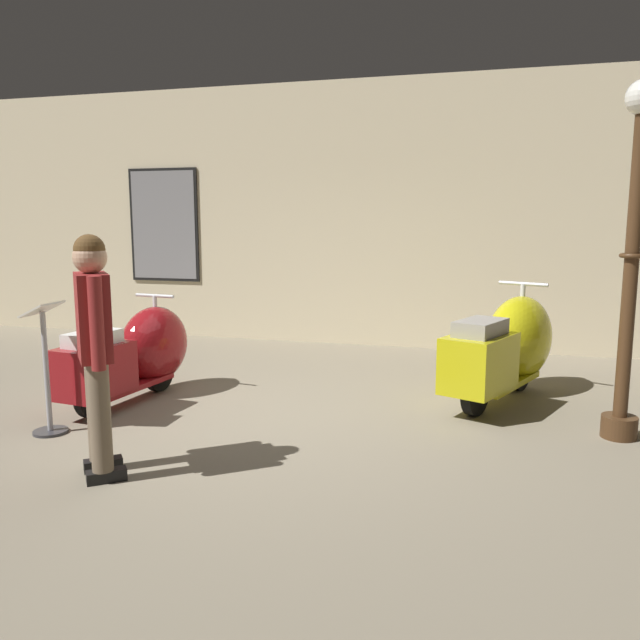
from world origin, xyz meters
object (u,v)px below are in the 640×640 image
at_px(scooter_0, 138,353).
at_px(lamppost, 632,254).
at_px(scooter_1, 508,347).
at_px(visitor_0, 95,339).
at_px(info_stanchion, 47,379).

distance_m(scooter_0, lamppost, 4.49).
relative_size(scooter_1, visitor_0, 1.15).
xyz_separation_m(visitor_0, info_stanchion, (-0.94, 0.66, -0.50)).
bearing_deg(scooter_0, scooter_1, -67.21).
xyz_separation_m(scooter_0, visitor_0, (0.78, -1.77, 0.50)).
bearing_deg(lamppost, visitor_0, -153.29).
relative_size(lamppost, info_stanchion, 2.54).
height_order(visitor_0, info_stanchion, visitor_0).
height_order(scooter_1, visitor_0, visitor_0).
bearing_deg(visitor_0, lamppost, -13.06).
relative_size(lamppost, visitor_0, 1.68).
relative_size(scooter_0, visitor_0, 1.02).
xyz_separation_m(scooter_1, visitor_0, (-2.72, -2.78, 0.45)).
bearing_deg(info_stanchion, scooter_0, 81.36).
relative_size(visitor_0, info_stanchion, 1.51).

